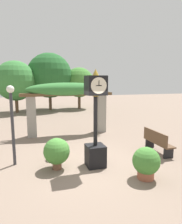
{
  "coord_description": "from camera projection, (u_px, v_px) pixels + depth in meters",
  "views": [
    {
      "loc": [
        -1.81,
        -6.22,
        2.82
      ],
      "look_at": [
        0.14,
        0.28,
        1.75
      ],
      "focal_mm": 32.0,
      "sensor_mm": 36.0,
      "label": 1
    }
  ],
  "objects": [
    {
      "name": "pergola",
      "position": [
        68.0,
        95.0,
        10.33
      ],
      "size": [
        4.74,
        1.05,
        2.72
      ],
      "color": "gray",
      "rests_on": "ground"
    },
    {
      "name": "tree_line",
      "position": [
        46.0,
        78.0,
        18.69
      ],
      "size": [
        9.14,
        4.78,
        5.41
      ],
      "color": "brown",
      "rests_on": "ground"
    },
    {
      "name": "lamp_post",
      "position": [
        12.0,
        115.0,
        6.5
      ],
      "size": [
        0.25,
        0.25,
        2.67
      ],
      "color": "#333338",
      "rests_on": "ground"
    },
    {
      "name": "ground_plane",
      "position": [
        89.0,
        164.0,
        6.84
      ],
      "size": [
        60.0,
        60.0,
        0.0
      ],
      "primitive_type": "plane",
      "color": "#7F6B5B"
    },
    {
      "name": "potted_plant_far_left",
      "position": [
        146.0,
        162.0,
        5.74
      ],
      "size": [
        0.79,
        0.79,
        0.94
      ],
      "color": "#9E563D",
      "rests_on": "ground"
    },
    {
      "name": "potted_plant_near_right",
      "position": [
        57.0,
        152.0,
        6.35
      ],
      "size": [
        0.84,
        0.84,
        1.02
      ],
      "color": "brown",
      "rests_on": "ground"
    },
    {
      "name": "potted_plant_near_left",
      "position": [
        58.0,
        148.0,
        7.28
      ],
      "size": [
        0.51,
        0.51,
        0.74
      ],
      "color": "#9E563D",
      "rests_on": "ground"
    },
    {
      "name": "pedestal_clock",
      "position": [
        95.0,
        122.0,
        6.44
      ],
      "size": [
        0.6,
        0.65,
        3.18
      ],
      "color": "black",
      "rests_on": "ground"
    },
    {
      "name": "park_bench",
      "position": [
        157.0,
        142.0,
        7.81
      ],
      "size": [
        0.42,
        1.51,
        0.89
      ],
      "rotation": [
        0.0,
        0.0,
        1.57
      ],
      "color": "brown",
      "rests_on": "ground"
    }
  ]
}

